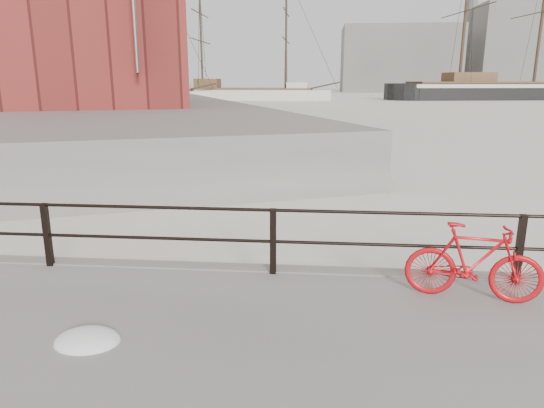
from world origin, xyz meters
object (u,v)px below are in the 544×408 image
(barque_black, at_px, (531,99))
(schooner_left, at_px, (133,101))
(schooner_mid, at_px, (244,100))
(bicycle, at_px, (474,262))
(workboat_far, at_px, (75,110))

(barque_black, distance_m, schooner_left, 68.02)
(schooner_mid, bearing_deg, bicycle, -78.37)
(schooner_left, height_order, workboat_far, schooner_left)
(schooner_mid, relative_size, workboat_far, 2.63)
(workboat_far, bearing_deg, schooner_mid, 32.99)
(barque_black, distance_m, schooner_mid, 49.92)
(schooner_mid, height_order, schooner_left, schooner_mid)
(bicycle, relative_size, schooner_left, 0.06)
(bicycle, xyz_separation_m, schooner_mid, (-14.39, 76.63, -0.87))
(schooner_mid, bearing_deg, schooner_left, -164.07)
(bicycle, bearing_deg, workboat_far, 132.41)
(barque_black, distance_m, workboat_far, 73.97)
(barque_black, bearing_deg, bicycle, -122.42)
(barque_black, bearing_deg, schooner_mid, 178.37)
(bicycle, height_order, barque_black, barque_black)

